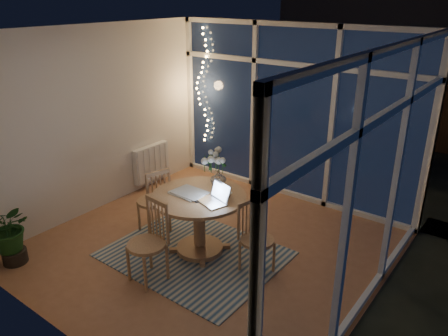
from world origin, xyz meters
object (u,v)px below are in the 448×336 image
at_px(dining_table, 199,224).
at_px(chair_front, 146,243).
at_px(chair_left, 153,199).
at_px(potted_plant, 10,234).
at_px(flower_vase, 218,178).
at_px(laptop, 212,193).
at_px(chair_right, 257,239).

relative_size(dining_table, chair_front, 1.18).
xyz_separation_m(chair_left, chair_front, (0.72, -0.80, 0.01)).
bearing_deg(chair_left, potted_plant, -13.03).
distance_m(chair_left, chair_front, 1.07).
height_order(chair_front, flower_vase, flower_vase).
bearing_deg(dining_table, chair_front, -95.44).
height_order(dining_table, flower_vase, flower_vase).
bearing_deg(laptop, chair_right, 32.09).
bearing_deg(chair_front, potted_plant, -148.51).
bearing_deg(dining_table, flower_vase, 85.27).
height_order(chair_right, potted_plant, chair_right).
bearing_deg(flower_vase, potted_plant, -131.14).
xyz_separation_m(chair_right, flower_vase, (-0.76, 0.28, 0.44)).
bearing_deg(dining_table, chair_left, 179.44).
relative_size(chair_left, chair_right, 1.09).
distance_m(chair_right, flower_vase, 0.92).
relative_size(dining_table, laptop, 3.42).
xyz_separation_m(dining_table, potted_plant, (-1.59, -1.50, -0.00)).
xyz_separation_m(chair_front, flower_vase, (0.10, 1.13, 0.39)).
distance_m(dining_table, potted_plant, 2.18).
bearing_deg(chair_right, dining_table, 107.59).
xyz_separation_m(chair_right, laptop, (-0.54, -0.13, 0.45)).
height_order(chair_left, laptop, laptop).
relative_size(chair_left, flower_vase, 4.47).
relative_size(chair_left, laptop, 2.86).
bearing_deg(chair_front, flower_vase, 90.98).
bearing_deg(potted_plant, chair_left, 62.25).
distance_m(dining_table, laptop, 0.57).
height_order(chair_front, laptop, laptop).
bearing_deg(potted_plant, chair_front, 25.28).
bearing_deg(flower_vase, dining_table, -94.73).
bearing_deg(chair_right, potted_plant, 136.41).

